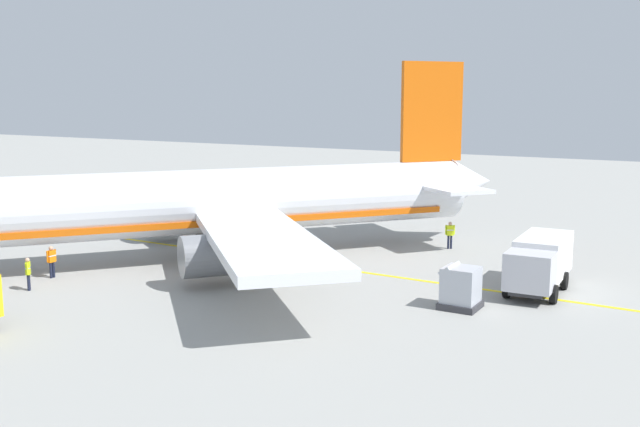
{
  "coord_description": "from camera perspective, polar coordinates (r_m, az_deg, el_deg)",
  "views": [
    {
      "loc": [
        2.66,
        -12.28,
        9.64
      ],
      "look_at": [
        36.8,
        8.55,
        3.18
      ],
      "focal_mm": 40.7,
      "sensor_mm": 36.0,
      "label": 1
    }
  ],
  "objects": [
    {
      "name": "apron_guide_line",
      "position": [
        43.1,
        -2.94,
        -3.75
      ],
      "size": [
        0.3,
        60.0,
        0.01
      ],
      "primitive_type": "cube",
      "color": "yellow",
      "rests_on": "ground"
    },
    {
      "name": "airliner_foreground",
      "position": [
        43.35,
        -9.94,
        0.75
      ],
      "size": [
        35.16,
        30.09,
        11.9
      ],
      "color": "silver",
      "rests_on": "ground"
    },
    {
      "name": "crew_loader_right",
      "position": [
        39.28,
        -21.97,
        -4.23
      ],
      "size": [
        0.47,
        0.49,
        1.67
      ],
      "color": "#191E33",
      "rests_on": "ground"
    },
    {
      "name": "service_truck_baggage",
      "position": [
        37.91,
        16.89,
        -3.61
      ],
      "size": [
        6.51,
        2.71,
        2.66
      ],
      "color": "silver",
      "rests_on": "ground"
    },
    {
      "name": "crew_loader_left",
      "position": [
        41.51,
        -20.36,
        -3.38
      ],
      "size": [
        0.63,
        0.25,
        1.74
      ],
      "color": "#191E33",
      "rests_on": "ground"
    },
    {
      "name": "crew_marshaller",
      "position": [
        47.05,
        10.18,
        -1.5
      ],
      "size": [
        0.45,
        0.53,
        1.75
      ],
      "color": "#191E33",
      "rests_on": "ground"
    },
    {
      "name": "cargo_container_mid",
      "position": [
        34.04,
        10.96,
        -5.74
      ],
      "size": [
        1.77,
        1.77,
        2.06
      ],
      "color": "#333338",
      "rests_on": "ground"
    }
  ]
}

